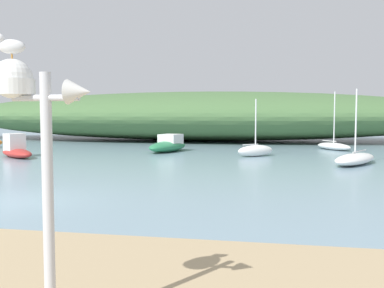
# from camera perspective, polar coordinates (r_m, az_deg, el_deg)

# --- Properties ---
(ground_plane) EXTENTS (120.00, 120.00, 0.00)m
(ground_plane) POSITION_cam_1_polar(r_m,az_deg,el_deg) (14.15, -22.23, -6.93)
(ground_plane) COLOR #7A99A8
(distant_hill) EXTENTS (49.83, 14.69, 4.63)m
(distant_hill) POSITION_cam_1_polar(r_m,az_deg,el_deg) (42.19, 0.88, 3.66)
(distant_hill) COLOR #476B3D
(distant_hill) RESTS_ON ground
(mast_structure) EXTENTS (1.11, 0.46, 3.00)m
(mast_structure) POSITION_cam_1_polar(r_m,az_deg,el_deg) (4.98, -20.51, 3.84)
(mast_structure) COLOR silver
(mast_structure) RESTS_ON beach_sand
(seagull_on_radar) EXTENTS (0.37, 0.22, 0.26)m
(seagull_on_radar) POSITION_cam_1_polar(r_m,az_deg,el_deg) (5.12, -22.63, 11.80)
(seagull_on_radar) COLOR orange
(seagull_on_radar) RESTS_ON mast_structure
(motorboat_far_right) EXTENTS (3.59, 3.21, 1.40)m
(motorboat_far_right) POSITION_cam_1_polar(r_m,az_deg,el_deg) (27.86, -21.93, -0.63)
(motorboat_far_right) COLOR #B72D28
(motorboat_far_right) RESTS_ON ground
(motorboat_inner_mooring) EXTENTS (2.60, 4.45, 1.17)m
(motorboat_inner_mooring) POSITION_cam_1_polar(r_m,az_deg,el_deg) (29.64, -3.10, -0.12)
(motorboat_inner_mooring) COLOR #287A4C
(motorboat_inner_mooring) RESTS_ON ground
(sailboat_outer_mooring) EXTENTS (3.21, 4.31, 3.83)m
(sailboat_outer_mooring) POSITION_cam_1_polar(r_m,az_deg,el_deg) (23.69, 20.44, -1.82)
(sailboat_outer_mooring) COLOR white
(sailboat_outer_mooring) RESTS_ON ground
(sailboat_by_sandbar) EXTENTS (2.69, 3.40, 4.12)m
(sailboat_by_sandbar) POSITION_cam_1_polar(r_m,az_deg,el_deg) (32.66, 17.95, -0.24)
(sailboat_by_sandbar) COLOR white
(sailboat_by_sandbar) RESTS_ON ground
(sailboat_near_shore) EXTENTS (2.44, 2.26, 3.45)m
(sailboat_near_shore) POSITION_cam_1_polar(r_m,az_deg,el_deg) (26.68, 8.25, -0.82)
(sailboat_near_shore) COLOR white
(sailboat_near_shore) RESTS_ON ground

